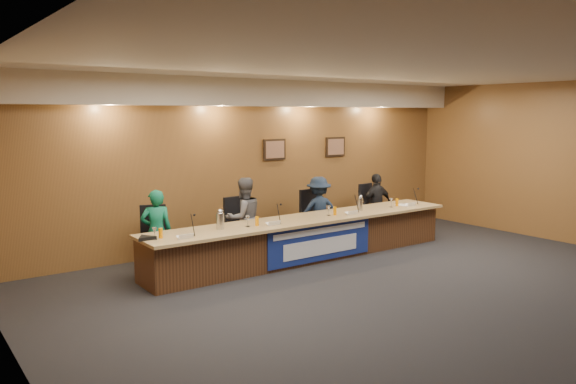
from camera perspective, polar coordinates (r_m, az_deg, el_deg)
name	(u,v)px	position (r m, az deg, el deg)	size (l,w,h in m)	color
floor	(408,293)	(8.37, 12.10, -10.04)	(10.00, 10.00, 0.00)	black
ceiling	(415,66)	(8.00, 12.78, 12.35)	(10.00, 8.00, 0.04)	silver
wall_back	(257,163)	(11.08, -3.18, 2.97)	(10.00, 0.04, 3.20)	brown
wall_left	(24,224)	(5.47, -25.21, -2.94)	(0.04, 8.00, 3.20)	brown
soffit	(263,93)	(10.84, -2.51, 10.01)	(10.00, 0.50, 0.50)	beige
dais_body	(306,239)	(9.98, 1.86, -4.84)	(6.00, 0.80, 0.70)	#472916
dais_top	(308,219)	(9.87, 2.05, -2.77)	(6.10, 0.95, 0.05)	#A48554
banner	(321,242)	(9.66, 3.37, -5.11)	(2.20, 0.02, 0.65)	navy
banner_text_upper	(322,231)	(9.61, 3.43, -3.96)	(2.00, 0.01, 0.10)	silver
banner_text_lower	(321,247)	(9.67, 3.42, -5.58)	(1.60, 0.01, 0.28)	silver
wall_photo_left	(274,150)	(11.26, -1.39, 4.34)	(0.52, 0.04, 0.42)	black
wall_photo_right	(335,147)	(12.24, 4.82, 4.60)	(0.52, 0.04, 0.42)	black
panelist_a	(156,232)	(9.27, -13.22, -3.95)	(0.50, 0.33, 1.37)	#0D6144
panelist_b	(244,218)	(9.99, -4.52, -2.66)	(0.70, 0.55, 1.45)	#555459
panelist_c	(319,211)	(10.97, 3.13, -1.95)	(0.87, 0.50, 1.35)	#142136
panelist_d	(377,204)	(12.01, 9.00, -1.26)	(0.77, 0.32, 1.31)	black
office_chair_a	(154,243)	(9.40, -13.42, -5.05)	(0.48, 0.48, 0.08)	black
office_chair_b	(241,231)	(10.12, -4.80, -3.94)	(0.48, 0.48, 0.08)	black
office_chair_c	(315,220)	(11.08, 2.80, -2.88)	(0.48, 0.48, 0.08)	black
office_chair_d	(373,212)	(12.11, 8.65, -2.03)	(0.48, 0.48, 0.08)	black
nameplate_a	(186,236)	(8.33, -10.31, -4.41)	(0.24, 0.06, 0.09)	white
microphone_a	(192,235)	(8.55, -9.74, -4.33)	(0.07, 0.07, 0.02)	black
juice_glass_a	(161,233)	(8.45, -12.81, -4.10)	(0.06, 0.06, 0.15)	orange
water_glass_a	(155,234)	(8.37, -13.40, -4.13)	(0.08, 0.08, 0.18)	silver
nameplate_b	(274,223)	(9.18, -1.39, -3.13)	(0.24, 0.06, 0.09)	white
microphone_b	(277,223)	(9.37, -1.08, -3.13)	(0.07, 0.07, 0.02)	black
juice_glass_b	(257,221)	(9.16, -3.17, -2.97)	(0.06, 0.06, 0.15)	orange
water_glass_b	(248,221)	(9.09, -4.12, -2.98)	(0.08, 0.08, 0.18)	silver
nameplate_c	(353,212)	(10.22, 6.61, -2.04)	(0.24, 0.06, 0.09)	white
microphone_c	(355,212)	(10.48, 6.84, -2.00)	(0.07, 0.07, 0.02)	black
juice_glass_c	(335,211)	(10.14, 4.79, -1.93)	(0.06, 0.06, 0.15)	orange
water_glass_c	(329,211)	(10.06, 4.17, -1.92)	(0.08, 0.08, 0.18)	silver
nameplate_d	(412,204)	(11.33, 12.44, -1.19)	(0.24, 0.06, 0.09)	white
microphone_d	(414,204)	(11.56, 12.67, -1.20)	(0.07, 0.07, 0.02)	black
juice_glass_d	(397,202)	(11.28, 11.01, -1.04)	(0.06, 0.06, 0.15)	orange
water_glass_d	(391,203)	(11.11, 10.43, -1.09)	(0.08, 0.08, 0.18)	silver
carafe_left	(220,221)	(8.93, -6.90, -2.96)	(0.13, 0.13, 0.26)	silver
carafe_right	(360,204)	(10.66, 7.34, -1.24)	(0.11, 0.11, 0.24)	silver
speakerphone	(146,238)	(8.41, -14.27, -4.55)	(0.32, 0.32, 0.05)	black
paper_stack	(404,205)	(11.42, 11.68, -1.31)	(0.22, 0.30, 0.01)	white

